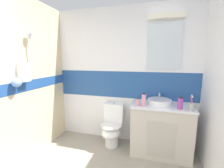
% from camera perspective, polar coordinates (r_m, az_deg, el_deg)
% --- Properties ---
extents(wall_back_tiled, '(3.20, 0.20, 2.50)m').
position_cam_1_polar(wall_back_tiled, '(2.78, 5.01, 3.14)').
color(wall_back_tiled, white).
rests_on(wall_back_tiled, ground_plane).
extents(wall_left_shower_alcove, '(0.25, 3.48, 2.50)m').
position_cam_1_polar(wall_left_shower_alcove, '(2.40, -35.78, 0.01)').
color(wall_left_shower_alcove, beige).
rests_on(wall_left_shower_alcove, ground_plane).
extents(vanity_cabinet, '(0.95, 0.54, 0.85)m').
position_cam_1_polar(vanity_cabinet, '(2.68, 18.21, -16.26)').
color(vanity_cabinet, beige).
rests_on(vanity_cabinet, ground_plane).
extents(sink_basin, '(0.36, 0.41, 0.15)m').
position_cam_1_polar(sink_basin, '(2.52, 17.99, -6.50)').
color(sink_basin, white).
rests_on(sink_basin, vanity_cabinet).
extents(toilet, '(0.37, 0.50, 0.77)m').
position_cam_1_polar(toilet, '(2.80, 0.07, -16.18)').
color(toilet, white).
rests_on(toilet, ground_plane).
extents(toothbrush_cup, '(0.07, 0.07, 0.23)m').
position_cam_1_polar(toothbrush_cup, '(2.42, 28.38, -7.58)').
color(toothbrush_cup, '#B2ADA3').
rests_on(toothbrush_cup, vanity_cabinet).
extents(soap_dispenser, '(0.06, 0.06, 0.14)m').
position_cam_1_polar(soap_dispenser, '(2.37, 9.93, -7.01)').
color(soap_dispenser, pink).
rests_on(soap_dispenser, vanity_cabinet).
extents(mouthwash_bottle, '(0.07, 0.07, 0.18)m').
position_cam_1_polar(mouthwash_bottle, '(2.39, 24.97, -6.78)').
color(mouthwash_bottle, '#993F99').
rests_on(mouthwash_bottle, vanity_cabinet).
extents(shampoo_bottle_tall, '(0.07, 0.07, 0.21)m').
position_cam_1_polar(shampoo_bottle_tall, '(2.36, 12.23, -6.03)').
color(shampoo_bottle_tall, pink).
rests_on(shampoo_bottle_tall, vanity_cabinet).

